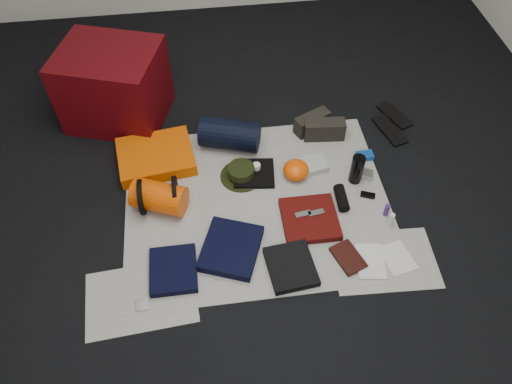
{
  "coord_description": "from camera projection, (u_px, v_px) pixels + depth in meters",
  "views": [
    {
      "loc": [
        -0.26,
        -1.86,
        2.42
      ],
      "look_at": [
        -0.01,
        0.01,
        0.1
      ],
      "focal_mm": 35.0,
      "sensor_mm": 36.0,
      "label": 1
    }
  ],
  "objects": [
    {
      "name": "boonie_crown",
      "position": [
        241.0,
        172.0,
        3.15
      ],
      "size": [
        0.17,
        0.17,
        0.07
      ],
      "primitive_type": "cylinder",
      "color": "black",
      "rests_on": "boonie_brim"
    },
    {
      "name": "toiletry_purple",
      "position": [
        387.0,
        210.0,
        2.96
      ],
      "size": [
        0.03,
        0.03,
        0.09
      ],
      "primitive_type": "cylinder",
      "rotation": [
        0.0,
        0.0,
        -0.16
      ],
      "color": "#3F2371",
      "rests_on": "newspaper_mat"
    },
    {
      "name": "compact_camera",
      "position": [
        363.0,
        174.0,
        3.17
      ],
      "size": [
        0.13,
        0.11,
        0.04
      ],
      "primitive_type": "cube",
      "rotation": [
        0.0,
        0.0,
        -0.45
      ],
      "color": "#B3B3B8",
      "rests_on": "newspaper_mat"
    },
    {
      "name": "tape_roll",
      "position": [
        256.0,
        166.0,
        3.18
      ],
      "size": [
        0.05,
        0.05,
        0.04
      ],
      "primitive_type": "cylinder",
      "color": "silver",
      "rests_on": "black_tshirt"
    },
    {
      "name": "hiking_boot_left",
      "position": [
        312.0,
        123.0,
        3.41
      ],
      "size": [
        0.27,
        0.19,
        0.13
      ],
      "primitive_type": "cube",
      "rotation": [
        0.0,
        0.0,
        0.44
      ],
      "color": "black",
      "rests_on": "newspaper_mat"
    },
    {
      "name": "black_tshirt",
      "position": [
        254.0,
        173.0,
        3.19
      ],
      "size": [
        0.28,
        0.27,
        0.03
      ],
      "primitive_type": "cube",
      "rotation": [
        0.0,
        0.0,
        -0.11
      ],
      "color": "black",
      "rests_on": "newspaper_mat"
    },
    {
      "name": "flip_flop_left",
      "position": [
        389.0,
        130.0,
        3.45
      ],
      "size": [
        0.19,
        0.32,
        0.02
      ],
      "primitive_type": "cube",
      "rotation": [
        0.0,
        0.0,
        0.27
      ],
      "color": "black",
      "rests_on": "floor"
    },
    {
      "name": "paperback_book",
      "position": [
        348.0,
        258.0,
        2.79
      ],
      "size": [
        0.19,
        0.23,
        0.03
      ],
      "primitive_type": "cube",
      "rotation": [
        0.0,
        0.0,
        0.34
      ],
      "color": "black",
      "rests_on": "newspaper_mat"
    },
    {
      "name": "newspaper_mat",
      "position": [
        257.0,
        203.0,
        3.06
      ],
      "size": [
        1.6,
        1.3,
        0.01
      ],
      "primitive_type": "cube",
      "color": "beige",
      "rests_on": "floor"
    },
    {
      "name": "water_bottle",
      "position": [
        357.0,
        169.0,
        3.09
      ],
      "size": [
        0.1,
        0.1,
        0.2
      ],
      "primitive_type": "cylinder",
      "rotation": [
        0.0,
        0.0,
        -0.21
      ],
      "color": "black",
      "rests_on": "newspaper_mat"
    },
    {
      "name": "red_shirt",
      "position": [
        310.0,
        219.0,
        2.95
      ],
      "size": [
        0.33,
        0.33,
        0.04
      ],
      "primitive_type": "cube",
      "rotation": [
        0.0,
        0.0,
        -0.0
      ],
      "color": "#490A08",
      "rests_on": "newspaper_mat"
    },
    {
      "name": "sack_strap_left",
      "position": [
        142.0,
        197.0,
        2.94
      ],
      "size": [
        0.02,
        0.22,
        0.22
      ],
      "primitive_type": "cylinder",
      "rotation": [
        0.0,
        1.57,
        0.0
      ],
      "color": "black",
      "rests_on": "newspaper_mat"
    },
    {
      "name": "toiletry_clear",
      "position": [
        391.0,
        220.0,
        2.91
      ],
      "size": [
        0.04,
        0.04,
        0.1
      ],
      "primitive_type": "cylinder",
      "rotation": [
        0.0,
        0.0,
        -0.38
      ],
      "color": "silver",
      "rests_on": "newspaper_mat"
    },
    {
      "name": "map_booklet",
      "position": [
        371.0,
        261.0,
        2.78
      ],
      "size": [
        0.19,
        0.25,
        0.01
      ],
      "primitive_type": "cube",
      "rotation": [
        0.0,
        0.0,
        -0.15
      ],
      "color": "silver",
      "rests_on": "newspaper_mat"
    },
    {
      "name": "trousers_charcoal",
      "position": [
        291.0,
        267.0,
        2.74
      ],
      "size": [
        0.28,
        0.31,
        0.04
      ],
      "primitive_type": "cube",
      "rotation": [
        0.0,
        0.0,
        0.1
      ],
      "color": "black",
      "rests_on": "newspaper_mat"
    },
    {
      "name": "key_cluster",
      "position": [
        142.0,
        305.0,
        2.62
      ],
      "size": [
        0.07,
        0.07,
        0.01
      ],
      "primitive_type": "cube",
      "rotation": [
        0.0,
        0.0,
        0.01
      ],
      "color": "#B3B3B8",
      "rests_on": "newspaper_mat"
    },
    {
      "name": "trousers_navy_b",
      "position": [
        231.0,
        248.0,
        2.81
      ],
      "size": [
        0.41,
        0.44,
        0.05
      ],
      "primitive_type": "cube",
      "rotation": [
        0.0,
        0.0,
        -0.37
      ],
      "color": "black",
      "rests_on": "newspaper_mat"
    },
    {
      "name": "trousers_navy_a",
      "position": [
        173.0,
        270.0,
        2.73
      ],
      "size": [
        0.26,
        0.29,
        0.05
      ],
      "primitive_type": "cube",
      "rotation": [
        0.0,
        0.0,
        -0.0
      ],
      "color": "black",
      "rests_on": "newspaper_mat"
    },
    {
      "name": "first_aid_pouch",
      "position": [
        311.0,
        165.0,
        3.22
      ],
      "size": [
        0.21,
        0.18,
        0.05
      ],
      "primitive_type": "cube",
      "rotation": [
        0.0,
        0.0,
        0.2
      ],
      "color": "#9CA49C",
      "rests_on": "newspaper_mat"
    },
    {
      "name": "cyan_case",
      "position": [
        365.0,
        156.0,
        3.28
      ],
      "size": [
        0.11,
        0.07,
        0.04
      ],
      "primitive_type": "cube",
      "rotation": [
        0.0,
        0.0,
        0.04
      ],
      "color": "navy",
      "rests_on": "newspaper_mat"
    },
    {
      "name": "energy_bar_a",
      "position": [
        303.0,
        214.0,
        2.93
      ],
      "size": [
        0.1,
        0.05,
        0.01
      ],
      "primitive_type": "cube",
      "rotation": [
        0.0,
        0.0,
        0.14
      ],
      "color": "#B3B3B8",
      "rests_on": "red_shirt"
    },
    {
      "name": "red_cabinet",
      "position": [
        114.0,
        86.0,
        3.35
      ],
      "size": [
        0.77,
        0.7,
        0.53
      ],
      "primitive_type": "cube",
      "rotation": [
        0.0,
        0.0,
        -0.32
      ],
      "color": "#50050A",
      "rests_on": "floor"
    },
    {
      "name": "boonie_brim",
      "position": [
        241.0,
        176.0,
        3.18
      ],
      "size": [
        0.28,
        0.28,
        0.01
      ],
      "primitive_type": "cylinder",
      "rotation": [
        0.0,
        0.0,
        -0.05
      ],
      "color": "black",
      "rests_on": "newspaper_mat"
    },
    {
      "name": "flip_flop_right",
      "position": [
        395.0,
        115.0,
        3.55
      ],
      "size": [
        0.21,
        0.3,
        0.02
      ],
      "primitive_type": "cube",
      "rotation": [
        0.0,
        0.0,
        0.4
      ],
      "color": "black",
      "rests_on": "floor"
    },
    {
      "name": "sleeping_pad",
      "position": [
        156.0,
        157.0,
        3.24
      ],
      "size": [
        0.52,
        0.45,
        0.09
      ],
      "primitive_type": "cube",
      "rotation": [
        0.0,
        0.0,
        0.13
      ],
      "color": "#E45602",
      "rests_on": "newspaper_mat"
    },
    {
      "name": "map_printout",
      "position": [
        397.0,
        258.0,
        2.8
      ],
      "size": [
        0.2,
        0.23,
        0.01
      ],
      "primitive_type": "cube",
      "rotation": [
        0.0,
        0.0,
        0.22
      ],
      "color": "silver",
      "rests_on": "newspaper_mat"
    },
    {
      "name": "newspaper_sheet_front_right",
      "position": [
        384.0,
        260.0,
        2.8
      ],
      "size": [
        0.6,
        0.43,
        0.0
      ],
      "primitive_type": "cube",
      "rotation": [
        0.0,
        0.0,
        -0.05
      ],
      "color": "beige",
      "rests_on": "floor"
    },
    {
      "name": "navy_duffel",
      "position": [
        230.0,
        134.0,
        3.28
      ],
      "size": [
        0.43,
        0.31,
        0.2
      ],
      "primitive_type": "cylinder",
      "rotation": [
        0.0,
        1.57,
        -0.31
      ],
      "color": "black",
      "rests_on": "newspaper_mat"
    },
    {
      "name": "orange_stuff_sack",
      "position": [
        296.0,
        170.0,
        3.15
      ],
      "size": [
        0.17,
        0.17,
        0.11
      ],
      "primitive_type": "ellipsoid",
      "rotation": [
        0.0,
        0.0,
        0.05
      ],
      "color": "#DB4603",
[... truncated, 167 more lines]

